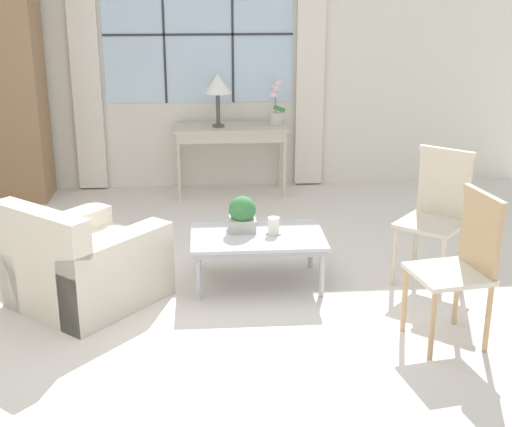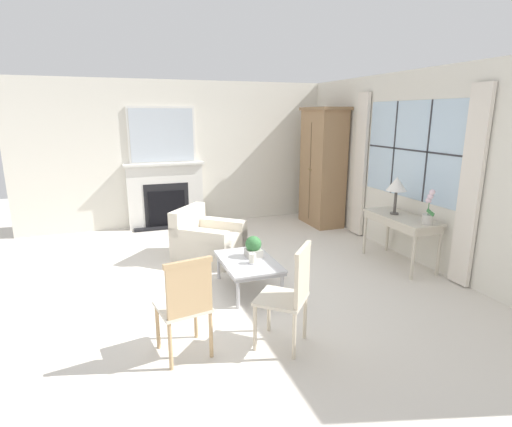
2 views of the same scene
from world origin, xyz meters
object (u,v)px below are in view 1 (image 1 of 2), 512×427
object	(u,v)px
accent_chair_wooden	(463,259)
potted_plant_small	(242,214)
armchair_upholstered	(85,267)
coffee_table	(257,240)
pillar_candle	(274,226)
side_chair_wooden	(437,208)
potted_orchid	(275,108)
console_table	(231,134)
table_lamp	(218,85)

from	to	relation	value
accent_chair_wooden	potted_plant_small	size ratio (longest dim) A/B	3.64
armchair_upholstered	coffee_table	size ratio (longest dim) A/B	1.23
potted_plant_small	pillar_candle	size ratio (longest dim) A/B	1.95
side_chair_wooden	potted_plant_small	distance (m)	1.47
coffee_table	pillar_candle	distance (m)	0.16
potted_orchid	pillar_candle	distance (m)	2.45
accent_chair_wooden	pillar_candle	size ratio (longest dim) A/B	7.08
potted_plant_small	side_chair_wooden	bearing A→B (deg)	-5.22
console_table	coffee_table	size ratio (longest dim) A/B	1.18
pillar_candle	console_table	bearing A→B (deg)	95.38
potted_plant_small	potted_orchid	bearing A→B (deg)	78.17
console_table	table_lamp	size ratio (longest dim) A/B	2.13
table_lamp	side_chair_wooden	distance (m)	2.92
potted_orchid	accent_chair_wooden	world-z (taller)	potted_orchid
console_table	pillar_candle	bearing A→B (deg)	-84.62
table_lamp	armchair_upholstered	bearing A→B (deg)	-111.65
potted_orchid	armchair_upholstered	distance (m)	3.18
table_lamp	accent_chair_wooden	size ratio (longest dim) A/B	0.56
armchair_upholstered	coffee_table	xyz separation A→B (m)	(1.26, 0.23, 0.08)
potted_orchid	potted_plant_small	world-z (taller)	potted_orchid
armchair_upholstered	potted_plant_small	world-z (taller)	armchair_upholstered
armchair_upholstered	coffee_table	distance (m)	1.28
console_table	armchair_upholstered	distance (m)	2.89
table_lamp	side_chair_wooden	xyz separation A→B (m)	(1.59, -2.38, -0.59)
potted_plant_small	armchair_upholstered	bearing A→B (deg)	-163.48
side_chair_wooden	table_lamp	bearing A→B (deg)	123.67
coffee_table	potted_plant_small	xyz separation A→B (m)	(-0.11, 0.11, 0.17)
table_lamp	potted_plant_small	world-z (taller)	table_lamp
table_lamp	coffee_table	distance (m)	2.50
armchair_upholstered	potted_plant_small	xyz separation A→B (m)	(1.15, 0.34, 0.26)
console_table	side_chair_wooden	distance (m)	2.82
armchair_upholstered	pillar_candle	world-z (taller)	armchair_upholstered
potted_orchid	armchair_upholstered	size ratio (longest dim) A/B	0.39
armchair_upholstered	accent_chair_wooden	distance (m)	2.60
console_table	coffee_table	world-z (taller)	console_table
table_lamp	pillar_candle	bearing A→B (deg)	-81.42
console_table	accent_chair_wooden	world-z (taller)	accent_chair_wooden
side_chair_wooden	accent_chair_wooden	bearing A→B (deg)	-98.23
side_chair_wooden	accent_chair_wooden	distance (m)	0.97
accent_chair_wooden	potted_plant_small	world-z (taller)	accent_chair_wooden
side_chair_wooden	coffee_table	world-z (taller)	side_chair_wooden
potted_orchid	potted_plant_small	xyz separation A→B (m)	(-0.48, -2.31, -0.39)
potted_orchid	pillar_candle	size ratio (longest dim) A/B	3.46
side_chair_wooden	accent_chair_wooden	world-z (taller)	side_chair_wooden
potted_orchid	potted_plant_small	bearing A→B (deg)	-101.83
armchair_upholstered	potted_orchid	bearing A→B (deg)	58.33
console_table	pillar_candle	size ratio (longest dim) A/B	8.51
console_table	potted_plant_small	xyz separation A→B (m)	(-0.01, -2.28, -0.13)
coffee_table	armchair_upholstered	bearing A→B (deg)	-169.42
table_lamp	accent_chair_wooden	bearing A→B (deg)	-66.57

